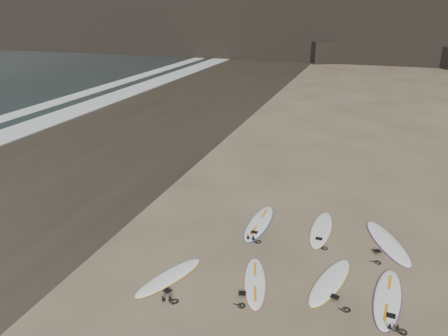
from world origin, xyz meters
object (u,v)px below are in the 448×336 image
object	(u,v)px
surfboard_2	(330,281)
surfboard_7	(388,242)
surfboard_3	(388,298)
surfboard_0	(169,277)
surfboard_5	(259,223)
surfboard_6	(321,229)
surfboard_1	(255,282)

from	to	relation	value
surfboard_2	surfboard_7	bearing A→B (deg)	75.82
surfboard_3	surfboard_0	bearing A→B (deg)	-165.73
surfboard_0	surfboard_5	world-z (taller)	surfboard_5
surfboard_3	surfboard_6	bearing A→B (deg)	128.08
surfboard_1	surfboard_3	size ratio (longest dim) A/B	0.87
surfboard_2	surfboard_0	bearing A→B (deg)	-148.90
surfboard_0	surfboard_3	bearing A→B (deg)	31.22
surfboard_1	surfboard_7	bearing A→B (deg)	29.05
surfboard_2	surfboard_3	size ratio (longest dim) A/B	0.95
surfboard_1	surfboard_6	distance (m)	3.63
surfboard_0	surfboard_2	bearing A→B (deg)	37.57
surfboard_1	surfboard_6	xyz separation A→B (m)	(1.28, 3.39, 0.00)
surfboard_6	surfboard_7	world-z (taller)	surfboard_7
surfboard_5	surfboard_0	bearing A→B (deg)	-110.45
surfboard_1	surfboard_0	bearing A→B (deg)	177.91
surfboard_1	surfboard_7	distance (m)	4.58
surfboard_3	surfboard_5	bearing A→B (deg)	149.75
surfboard_2	surfboard_6	size ratio (longest dim) A/B	0.98
surfboard_7	surfboard_1	bearing A→B (deg)	-159.32
surfboard_5	surfboard_3	bearing A→B (deg)	-33.20
surfboard_2	surfboard_7	size ratio (longest dim) A/B	0.90
surfboard_2	surfboard_7	xyz separation A→B (m)	(1.44, 2.56, 0.00)
surfboard_1	surfboard_3	world-z (taller)	surfboard_3
surfboard_7	surfboard_6	bearing A→B (deg)	150.84
surfboard_3	surfboard_5	world-z (taller)	same
surfboard_5	surfboard_1	bearing A→B (deg)	-75.78
surfboard_0	surfboard_3	world-z (taller)	surfboard_3
surfboard_0	surfboard_1	world-z (taller)	surfboard_0
surfboard_5	surfboard_7	size ratio (longest dim) A/B	0.96
surfboard_6	surfboard_3	bearing A→B (deg)	-55.47
surfboard_0	surfboard_2	size ratio (longest dim) A/B	0.93
surfboard_2	surfboard_6	distance (m)	2.81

